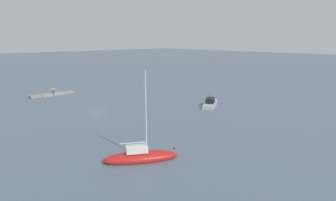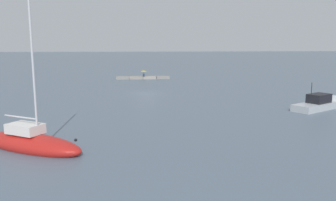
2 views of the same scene
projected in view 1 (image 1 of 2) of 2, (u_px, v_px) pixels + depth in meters
ground_plane at (96, 110)px, 57.97m from camera, size 500.00×500.00×0.00m
seawall_pier at (53, 94)px, 72.46m from camera, size 10.91×1.90×0.53m
person_seated_blue_left at (53, 92)px, 72.46m from camera, size 0.44×0.64×0.73m
umbrella_open_yellow at (53, 89)px, 72.27m from camera, size 1.32×1.32×1.29m
sailboat_red_far at (140, 157)px, 33.92m from camera, size 8.73×6.58×10.86m
motorboat_grey_near at (211, 104)px, 61.24m from camera, size 7.03×5.29×3.87m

